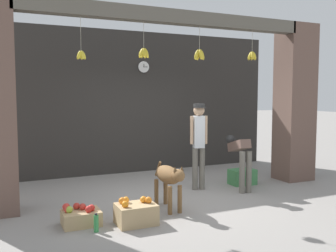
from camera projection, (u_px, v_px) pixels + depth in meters
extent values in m
plane|color=gray|center=(176.00, 197.00, 6.74)|extent=(60.00, 60.00, 0.00)
cube|color=#2D2B28|center=(132.00, 102.00, 8.86)|extent=(7.24, 0.12, 3.33)
cube|color=brown|center=(295.00, 103.00, 8.08)|extent=(0.70, 0.60, 3.33)
cube|color=#5B564C|center=(174.00, 17.00, 6.58)|extent=(5.34, 0.24, 0.24)
cylinder|color=#B2AD99|center=(81.00, 34.00, 5.96)|extent=(0.01, 0.01, 0.54)
ellipsoid|color=yellow|center=(84.00, 55.00, 6.01)|extent=(0.10, 0.05, 0.16)
ellipsoid|color=yellow|center=(81.00, 55.00, 6.03)|extent=(0.07, 0.10, 0.16)
ellipsoid|color=yellow|center=(79.00, 55.00, 6.00)|extent=(0.10, 0.08, 0.16)
ellipsoid|color=yellow|center=(79.00, 55.00, 5.96)|extent=(0.10, 0.08, 0.16)
ellipsoid|color=yellow|center=(82.00, 55.00, 5.96)|extent=(0.07, 0.10, 0.16)
cylinder|color=#B2AD99|center=(144.00, 35.00, 6.39)|extent=(0.01, 0.01, 0.45)
ellipsoid|color=yellow|center=(146.00, 53.00, 6.44)|extent=(0.12, 0.07, 0.19)
ellipsoid|color=yellow|center=(145.00, 53.00, 6.46)|extent=(0.10, 0.11, 0.20)
ellipsoid|color=yellow|center=(142.00, 53.00, 6.45)|extent=(0.08, 0.12, 0.19)
ellipsoid|color=yellow|center=(141.00, 53.00, 6.42)|extent=(0.12, 0.09, 0.19)
ellipsoid|color=yellow|center=(142.00, 53.00, 6.38)|extent=(0.12, 0.09, 0.19)
ellipsoid|color=yellow|center=(144.00, 53.00, 6.37)|extent=(0.08, 0.12, 0.19)
ellipsoid|color=yellow|center=(146.00, 53.00, 6.40)|extent=(0.10, 0.11, 0.20)
cylinder|color=#B2AD99|center=(199.00, 38.00, 6.80)|extent=(0.01, 0.01, 0.42)
ellipsoid|color=yellow|center=(202.00, 55.00, 6.85)|extent=(0.14, 0.07, 0.21)
ellipsoid|color=yellow|center=(198.00, 55.00, 6.88)|extent=(0.07, 0.14, 0.21)
ellipsoid|color=yellow|center=(197.00, 55.00, 6.81)|extent=(0.14, 0.07, 0.21)
ellipsoid|color=yellow|center=(201.00, 54.00, 6.78)|extent=(0.07, 0.14, 0.21)
cylinder|color=#B2AD99|center=(252.00, 41.00, 7.29)|extent=(0.01, 0.01, 0.40)
ellipsoid|color=yellow|center=(254.00, 56.00, 7.34)|extent=(0.12, 0.06, 0.18)
ellipsoid|color=yellow|center=(252.00, 56.00, 7.36)|extent=(0.10, 0.11, 0.19)
ellipsoid|color=yellow|center=(250.00, 56.00, 7.34)|extent=(0.10, 0.11, 0.19)
ellipsoid|color=yellow|center=(250.00, 56.00, 7.30)|extent=(0.12, 0.06, 0.18)
ellipsoid|color=yellow|center=(252.00, 56.00, 7.27)|extent=(0.10, 0.11, 0.19)
ellipsoid|color=yellow|center=(254.00, 56.00, 7.29)|extent=(0.10, 0.11, 0.19)
ellipsoid|color=brown|center=(168.00, 175.00, 6.02)|extent=(0.29, 0.71, 0.28)
cylinder|color=brown|center=(180.00, 199.00, 5.84)|extent=(0.07, 0.07, 0.44)
cylinder|color=brown|center=(170.00, 200.00, 5.77)|extent=(0.07, 0.07, 0.44)
cylinder|color=brown|center=(166.00, 191.00, 6.32)|extent=(0.07, 0.07, 0.44)
cylinder|color=brown|center=(156.00, 192.00, 6.25)|extent=(0.07, 0.07, 0.44)
ellipsoid|color=brown|center=(178.00, 175.00, 5.66)|extent=(0.18, 0.26, 0.19)
cone|color=brown|center=(182.00, 169.00, 5.68)|extent=(0.06, 0.06, 0.08)
cone|color=brown|center=(175.00, 169.00, 5.63)|extent=(0.06, 0.06, 0.08)
cylinder|color=brown|center=(158.00, 169.00, 6.36)|extent=(0.05, 0.22, 0.28)
cylinder|color=#6B665B|center=(202.00, 169.00, 7.29)|extent=(0.11, 0.11, 0.82)
cylinder|color=#6B665B|center=(195.00, 169.00, 7.26)|extent=(0.11, 0.11, 0.82)
cube|color=silver|center=(199.00, 132.00, 7.21)|extent=(0.23, 0.21, 0.62)
cylinder|color=tan|center=(206.00, 130.00, 7.24)|extent=(0.06, 0.06, 0.54)
cylinder|color=tan|center=(192.00, 130.00, 7.19)|extent=(0.06, 0.06, 0.54)
sphere|color=tan|center=(199.00, 110.00, 7.18)|extent=(0.21, 0.21, 0.21)
cylinder|color=#2D2D2D|center=(199.00, 106.00, 7.17)|extent=(0.22, 0.22, 0.07)
cube|color=#2D2D2D|center=(200.00, 108.00, 7.07)|extent=(0.20, 0.16, 0.01)
cylinder|color=#6B665B|center=(242.00, 172.00, 7.00)|extent=(0.11, 0.11, 0.79)
cylinder|color=#6B665B|center=(249.00, 172.00, 7.05)|extent=(0.11, 0.11, 0.79)
cube|color=brown|center=(239.00, 146.00, 7.24)|extent=(0.29, 0.61, 0.31)
sphere|color=black|center=(231.00, 140.00, 7.58)|extent=(0.19, 0.19, 0.19)
cube|color=tan|center=(136.00, 214.00, 5.34)|extent=(0.55, 0.42, 0.29)
sphere|color=orange|center=(126.00, 200.00, 5.39)|extent=(0.10, 0.10, 0.10)
sphere|color=orange|center=(125.00, 204.00, 5.18)|extent=(0.10, 0.10, 0.10)
sphere|color=orange|center=(122.00, 201.00, 5.35)|extent=(0.10, 0.10, 0.10)
sphere|color=orange|center=(148.00, 200.00, 5.39)|extent=(0.10, 0.10, 0.10)
sphere|color=orange|center=(143.00, 199.00, 5.42)|extent=(0.10, 0.10, 0.10)
cube|color=tan|center=(81.00, 218.00, 5.30)|extent=(0.53, 0.41, 0.21)
sphere|color=red|center=(89.00, 209.00, 5.23)|extent=(0.10, 0.10, 0.10)
sphere|color=#99B238|center=(69.00, 210.00, 5.22)|extent=(0.10, 0.10, 0.10)
sphere|color=red|center=(83.00, 207.00, 5.35)|extent=(0.10, 0.10, 0.10)
sphere|color=red|center=(68.00, 209.00, 5.23)|extent=(0.10, 0.10, 0.10)
sphere|color=red|center=(77.00, 206.00, 5.38)|extent=(0.10, 0.10, 0.10)
sphere|color=red|center=(66.00, 207.00, 5.34)|extent=(0.10, 0.10, 0.10)
sphere|color=red|center=(66.00, 207.00, 5.36)|extent=(0.10, 0.10, 0.10)
sphere|color=red|center=(91.00, 208.00, 5.29)|extent=(0.10, 0.10, 0.10)
cube|color=#42844C|center=(242.00, 177.00, 7.71)|extent=(0.51, 0.34, 0.31)
cylinder|color=#38934C|center=(96.00, 224.00, 5.04)|extent=(0.07, 0.07, 0.23)
cylinder|color=black|center=(96.00, 214.00, 5.02)|extent=(0.04, 0.04, 0.03)
cylinder|color=black|center=(144.00, 67.00, 8.84)|extent=(0.28, 0.01, 0.28)
cylinder|color=white|center=(144.00, 67.00, 8.83)|extent=(0.27, 0.02, 0.27)
cube|color=black|center=(144.00, 66.00, 8.82)|extent=(0.01, 0.01, 0.07)
cube|color=black|center=(145.00, 67.00, 8.84)|extent=(0.10, 0.01, 0.01)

